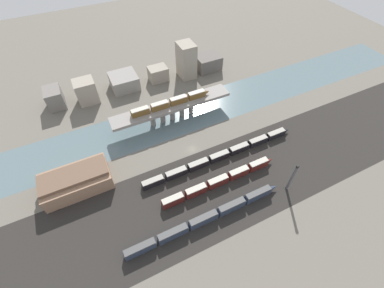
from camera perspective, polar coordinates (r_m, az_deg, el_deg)
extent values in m
plane|color=#666056|center=(124.64, 0.03, -1.19)|extent=(400.00, 400.00, 0.00)
cube|color=#282623|center=(112.54, 5.42, -9.67)|extent=(280.00, 42.00, 0.01)
cube|color=slate|center=(140.03, -4.31, 5.70)|extent=(320.00, 27.58, 0.01)
cube|color=gray|center=(134.22, -4.53, 8.41)|extent=(64.11, 9.39, 1.62)
cylinder|color=gray|center=(134.99, -8.74, 5.48)|extent=(2.65, 2.65, 7.91)
cylinder|color=gray|center=(136.07, -6.56, 6.20)|extent=(2.65, 2.65, 7.91)
cylinder|color=gray|center=(137.36, -4.41, 6.90)|extent=(2.65, 2.65, 7.91)
cylinder|color=gray|center=(138.85, -2.30, 7.58)|extent=(2.65, 2.65, 7.91)
cylinder|color=gray|center=(140.55, -0.22, 8.23)|extent=(2.65, 2.65, 7.91)
cube|color=brown|center=(129.34, -11.44, 6.98)|extent=(9.10, 2.97, 3.12)
cube|color=#B7B2A3|center=(128.20, -11.56, 7.57)|extent=(8.74, 2.74, 0.40)
cube|color=brown|center=(131.17, -7.18, 8.37)|extent=(9.10, 2.97, 3.12)
cube|color=#B7B2A3|center=(130.04, -7.25, 8.96)|extent=(8.74, 2.74, 0.40)
cube|color=brown|center=(133.77, -3.02, 9.67)|extent=(9.10, 2.97, 3.12)
cube|color=#B7B2A3|center=(132.66, -3.05, 10.26)|extent=(8.74, 2.74, 0.40)
cube|color=brown|center=(137.09, 0.98, 10.87)|extent=(9.10, 2.97, 3.12)
cube|color=#B7B2A3|center=(136.01, 0.99, 11.45)|extent=(8.74, 2.74, 0.40)
cone|color=brown|center=(139.49, 3.29, 11.48)|extent=(3.19, 2.68, 2.68)
cube|color=#2D384C|center=(100.84, -11.41, -21.90)|extent=(11.79, 2.72, 3.78)
cube|color=#4C4C4C|center=(98.90, -11.61, -21.50)|extent=(11.32, 2.50, 0.40)
cube|color=#2D384C|center=(101.28, -4.25, -19.28)|extent=(11.79, 2.72, 3.78)
cube|color=#4C4C4C|center=(99.34, -4.32, -18.84)|extent=(11.32, 2.50, 0.40)
cube|color=#2D384C|center=(103.28, 2.52, -16.47)|extent=(11.79, 2.72, 3.78)
cube|color=#4C4C4C|center=(101.38, 2.56, -15.98)|extent=(11.32, 2.50, 0.40)
cube|color=#2D384C|center=(106.77, 8.76, -13.61)|extent=(11.79, 2.72, 3.78)
cube|color=#4C4C4C|center=(104.93, 8.89, -13.08)|extent=(11.32, 2.50, 0.40)
cube|color=#2D384C|center=(111.60, 14.39, -10.82)|extent=(11.79, 2.72, 3.78)
cube|color=#4C4C4C|center=(109.85, 14.60, -10.27)|extent=(11.32, 2.50, 0.40)
cone|color=#2D384C|center=(115.39, 17.58, -9.21)|extent=(4.13, 2.45, 2.45)
cube|color=#5B1E19|center=(107.09, -4.28, -12.49)|extent=(9.31, 2.82, 3.79)
cube|color=#B7B2A3|center=(105.25, -4.35, -11.94)|extent=(8.94, 2.59, 0.40)
cube|color=#5B1E19|center=(109.06, 0.88, -10.41)|extent=(9.31, 2.82, 3.79)
cube|color=#B7B2A3|center=(107.26, 0.89, -9.85)|extent=(8.94, 2.59, 0.40)
cube|color=#5B1E19|center=(111.98, 5.75, -8.35)|extent=(9.31, 2.82, 3.79)
cube|color=#B7B2A3|center=(110.23, 5.83, -7.77)|extent=(8.94, 2.59, 0.40)
cube|color=#5B1E19|center=(115.78, 10.28, -6.36)|extent=(9.31, 2.82, 3.79)
cube|color=#B7B2A3|center=(114.09, 10.43, -5.76)|extent=(8.94, 2.59, 0.40)
cube|color=#5B1E19|center=(120.38, 14.47, -4.47)|extent=(9.31, 2.82, 3.79)
cube|color=#B7B2A3|center=(118.76, 14.66, -3.87)|extent=(8.94, 2.59, 0.40)
cone|color=#5B1E19|center=(123.63, 16.79, -3.46)|extent=(3.26, 2.54, 2.54)
cube|color=black|center=(112.89, -8.66, -8.45)|extent=(9.77, 2.82, 3.13)
cube|color=#9E998E|center=(111.42, -8.76, -7.96)|extent=(9.38, 2.60, 0.40)
cube|color=black|center=(114.45, -3.52, -6.53)|extent=(9.77, 2.82, 3.13)
cube|color=#9E998E|center=(113.01, -3.56, -6.02)|extent=(9.38, 2.60, 0.40)
cube|color=black|center=(117.02, 1.40, -4.63)|extent=(9.77, 2.82, 3.13)
cube|color=#9E998E|center=(115.60, 1.41, -4.11)|extent=(9.38, 2.60, 0.40)
cube|color=black|center=(120.52, 6.04, -2.79)|extent=(9.77, 2.82, 3.13)
cube|color=#9E998E|center=(119.14, 6.11, -2.26)|extent=(9.38, 2.60, 0.40)
cube|color=black|center=(124.88, 10.38, -1.05)|extent=(9.77, 2.82, 3.13)
cube|color=#9E998E|center=(123.55, 10.49, -0.52)|extent=(9.38, 2.60, 0.40)
cube|color=black|center=(130.01, 14.40, 0.57)|extent=(9.77, 2.82, 3.13)
cube|color=#9E998E|center=(128.73, 14.54, 1.09)|extent=(9.38, 2.60, 0.40)
cube|color=black|center=(135.82, 18.09, 2.06)|extent=(9.77, 2.82, 3.13)
cube|color=#9E998E|center=(134.60, 18.27, 2.57)|extent=(9.38, 2.60, 0.40)
cone|color=black|center=(139.74, 20.15, 2.84)|extent=(3.42, 2.54, 2.54)
cube|color=#937056|center=(119.74, -24.26, -7.58)|extent=(27.79, 15.35, 7.46)
cube|color=brown|center=(116.28, -24.96, -6.33)|extent=(27.23, 10.75, 1.64)
cylinder|color=#4C4C51|center=(112.91, 21.22, -7.18)|extent=(1.06, 1.06, 15.38)
cube|color=black|center=(106.57, 22.44, -4.68)|extent=(1.00, 0.70, 1.20)
cube|color=slate|center=(163.27, -28.21, 9.05)|extent=(8.76, 12.11, 10.66)
cube|color=gray|center=(158.18, -22.43, 10.77)|extent=(11.01, 10.10, 13.42)
cube|color=gray|center=(163.88, -14.86, 13.32)|extent=(15.59, 15.44, 8.30)
cube|color=gray|center=(166.10, -7.53, 15.21)|extent=(11.27, 8.70, 8.74)
cube|color=gray|center=(165.00, -1.27, 18.04)|extent=(9.46, 11.43, 21.70)
cube|color=#605B56|center=(175.58, 3.53, 17.65)|extent=(15.44, 12.44, 9.16)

